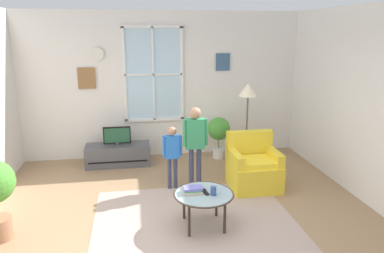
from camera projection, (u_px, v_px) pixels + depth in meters
name	position (u px, v px, depth m)	size (l,w,h in m)	color
ground_plane	(185.00, 228.00, 4.70)	(6.04, 6.46, 0.02)	#9E7A56
back_wall	(162.00, 85.00, 7.18)	(5.44, 0.17, 2.84)	silver
area_rug	(194.00, 219.00, 4.91)	(2.66, 2.10, 0.01)	tan
tv_stand	(118.00, 155.00, 6.84)	(1.19, 0.46, 0.40)	#4C4C51
television	(117.00, 135.00, 6.74)	(0.50, 0.08, 0.35)	#4C4C4C
armchair	(253.00, 168.00, 5.86)	(0.76, 0.74, 0.87)	yellow
coffee_table	(204.00, 196.00, 4.63)	(0.78, 0.78, 0.46)	#99B2B7
book_stack	(193.00, 190.00, 4.64)	(0.24, 0.20, 0.08)	#C4B399
cup	(213.00, 191.00, 4.57)	(0.08, 0.08, 0.11)	#334C8C
remote_near_books	(206.00, 193.00, 4.63)	(0.04, 0.14, 0.02)	black
remote_near_cup	(202.00, 189.00, 4.73)	(0.04, 0.14, 0.02)	black
person_green_shirt	(195.00, 138.00, 5.69)	(0.40, 0.18, 1.33)	#333851
person_blue_shirt	(172.00, 150.00, 5.71)	(0.31, 0.14, 1.03)	#333851
potted_plant_by_window	(219.00, 131.00, 7.14)	(0.45, 0.45, 0.83)	silver
floor_lamp	(248.00, 99.00, 6.21)	(0.32, 0.32, 1.60)	black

